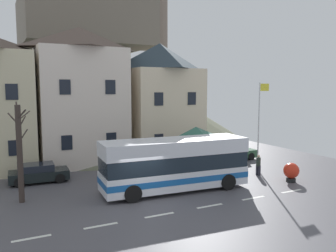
% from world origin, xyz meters
% --- Properties ---
extents(ground_plane, '(40.00, 60.00, 0.07)m').
position_xyz_m(ground_plane, '(0.00, -0.00, -0.03)').
color(ground_plane, '#4E4C52').
extents(townhouse_01, '(6.87, 5.28, 11.23)m').
position_xyz_m(townhouse_01, '(-0.72, 11.61, 5.61)').
color(townhouse_01, silver).
rests_on(townhouse_01, ground_plane).
extents(townhouse_02, '(6.39, 6.28, 10.40)m').
position_xyz_m(townhouse_02, '(6.75, 12.11, 5.20)').
color(townhouse_02, beige).
rests_on(townhouse_02, ground_plane).
extents(hilltop_castle, '(40.27, 40.27, 21.29)m').
position_xyz_m(hilltop_castle, '(3.60, 28.29, 6.82)').
color(hilltop_castle, '#5F614B').
rests_on(hilltop_castle, ground_plane).
extents(transit_bus, '(9.28, 3.17, 3.21)m').
position_xyz_m(transit_bus, '(2.66, 1.34, 1.62)').
color(transit_bus, white).
rests_on(transit_bus, ground_plane).
extents(bus_shelter, '(3.60, 3.60, 3.43)m').
position_xyz_m(bus_shelter, '(6.33, 4.91, 2.89)').
color(bus_shelter, '#473D33').
rests_on(bus_shelter, ground_plane).
extents(parked_car_00, '(4.28, 1.94, 1.45)m').
position_xyz_m(parked_car_00, '(11.39, 7.16, 0.70)').
color(parked_car_00, '#32593C').
rests_on(parked_car_00, ground_plane).
extents(parked_car_02, '(3.88, 2.02, 1.26)m').
position_xyz_m(parked_car_02, '(-4.72, 7.09, 0.62)').
color(parked_car_02, black).
rests_on(parked_car_02, ground_plane).
extents(pedestrian_00, '(0.32, 0.39, 1.52)m').
position_xyz_m(pedestrian_00, '(9.79, 1.87, 0.78)').
color(pedestrian_00, '#2D2D38').
rests_on(pedestrian_00, ground_plane).
extents(pedestrian_01, '(0.29, 0.29, 1.53)m').
position_xyz_m(pedestrian_01, '(8.69, 3.24, 0.88)').
color(pedestrian_01, black).
rests_on(pedestrian_01, ground_plane).
extents(public_bench, '(1.67, 0.48, 0.87)m').
position_xyz_m(public_bench, '(8.08, 7.32, 0.47)').
color(public_bench, '#33473D').
rests_on(public_bench, ground_plane).
extents(flagpole, '(0.95, 0.10, 6.73)m').
position_xyz_m(flagpole, '(11.03, 3.28, 3.92)').
color(flagpole, silver).
rests_on(flagpole, ground_plane).
extents(harbour_buoy, '(1.05, 1.05, 1.30)m').
position_xyz_m(harbour_buoy, '(10.61, -0.47, 0.72)').
color(harbour_buoy, black).
rests_on(harbour_buoy, ground_plane).
extents(bare_tree_01, '(1.17, 2.22, 5.56)m').
position_xyz_m(bare_tree_01, '(-6.02, 3.17, 2.87)').
color(bare_tree_01, '#382D28').
rests_on(bare_tree_01, ground_plane).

